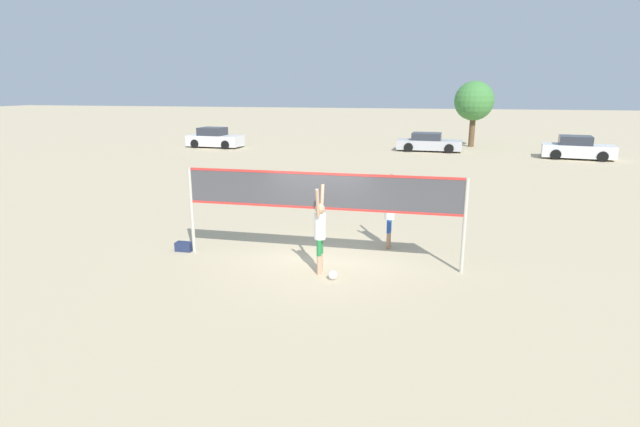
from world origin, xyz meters
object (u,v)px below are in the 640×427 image
object	(u,v)px
volleyball	(333,275)
parked_car_far	(215,139)
player_spiker	(320,228)
parked_car_mid	(429,143)
player_blocker	(390,210)
gear_bag	(184,247)
volleyball_net	(320,196)
parked_car_near	(577,149)
tree_left_cluster	(474,101)

from	to	relation	value
volleyball	parked_car_far	bearing A→B (deg)	119.83
player_spiker	parked_car_mid	xyz separation A→B (m)	(2.27, 25.40, -0.56)
volleyball	parked_car_far	world-z (taller)	parked_car_far
parked_car_mid	parked_car_far	size ratio (longest dim) A/B	1.08
player_spiker	player_blocker	xyz separation A→B (m)	(1.47, 2.39, -0.05)
player_spiker	gear_bag	xyz separation A→B (m)	(-4.08, 0.84, -1.02)
parked_car_mid	player_spiker	bearing A→B (deg)	-91.84
volleyball_net	player_blocker	xyz separation A→B (m)	(1.65, 1.57, -0.65)
volleyball_net	parked_car_near	distance (m)	25.51
gear_bag	parked_car_mid	distance (m)	25.37
player_spiker	parked_car_near	distance (m)	26.14
player_spiker	parked_car_near	bearing A→B (deg)	-26.28
parked_car_near	parked_car_far	world-z (taller)	parked_car_far
parked_car_near	parked_car_mid	xyz separation A→B (m)	(-9.30, 1.96, -0.06)
parked_car_mid	volleyball_net	bearing A→B (deg)	-92.43
volleyball	parked_car_far	distance (m)	28.27
gear_bag	parked_car_far	distance (m)	25.24
volleyball_net	tree_left_cluster	size ratio (longest dim) A/B	1.47
gear_bag	parked_car_mid	size ratio (longest dim) A/B	0.10
player_spiker	player_blocker	world-z (taller)	player_spiker
volleyball	player_spiker	bearing A→B (deg)	138.46
player_blocker	gear_bag	distance (m)	5.84
volleyball_net	parked_car_far	size ratio (longest dim) A/B	1.71
player_spiker	volleyball_net	bearing A→B (deg)	12.57
player_blocker	parked_car_far	bearing A→B (deg)	-145.21
tree_left_cluster	player_blocker	bearing A→B (deg)	-98.49
tree_left_cluster	parked_car_mid	bearing A→B (deg)	-131.74
player_blocker	volleyball	size ratio (longest dim) A/B	9.38
player_spiker	parked_car_mid	size ratio (longest dim) A/B	0.47
player_blocker	parked_car_near	xyz separation A→B (m)	(10.11, 21.05, -0.45)
player_spiker	gear_bag	size ratio (longest dim) A/B	4.74
volleyball	gear_bag	distance (m)	4.63
volleyball_net	tree_left_cluster	bearing A→B (deg)	78.72
volleyball_net	gear_bag	distance (m)	4.23
volleyball_net	gear_bag	size ratio (longest dim) A/B	15.82
parked_car_far	player_blocker	bearing A→B (deg)	-50.77
player_blocker	parked_car_mid	world-z (taller)	player_blocker
parked_car_far	parked_car_near	bearing A→B (deg)	2.76
parked_car_near	parked_car_mid	world-z (taller)	parked_car_near
volleyball	gear_bag	xyz separation A→B (m)	(-4.47, 1.18, 0.02)
parked_car_far	player_spiker	bearing A→B (deg)	-56.07
tree_left_cluster	volleyball	bearing A→B (deg)	-99.77
parked_car_mid	volleyball	bearing A→B (deg)	-90.92
parked_car_mid	parked_car_far	xyz separation A→B (m)	(-15.94, -1.22, 0.08)
parked_car_far	gear_bag	bearing A→B (deg)	-63.22
player_spiker	player_blocker	size ratio (longest dim) A/B	1.04
gear_bag	parked_car_near	distance (m)	27.49
player_spiker	parked_car_near	size ratio (longest dim) A/B	0.49
volleyball_net	parked_car_near	xyz separation A→B (m)	(11.76, 22.62, -1.10)
volleyball	parked_car_mid	xyz separation A→B (m)	(1.88, 25.74, 0.48)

